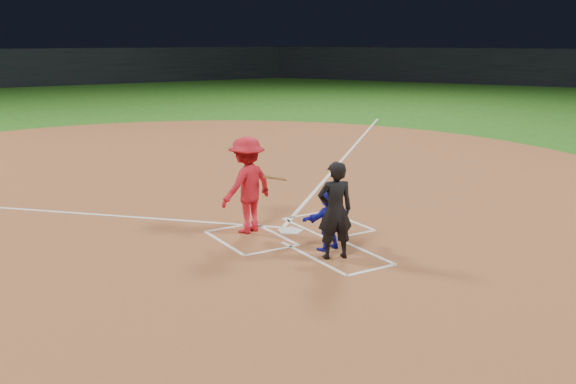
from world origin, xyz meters
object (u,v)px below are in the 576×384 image
umpire (335,210)px  batter_at_plate (247,185)px  catcher (329,219)px  home_plate (290,231)px

umpire → batter_at_plate: 2.44m
batter_at_plate → catcher: bearing=-66.7°
home_plate → umpire: bearing=84.3°
home_plate → batter_at_plate: batter_at_plate is taller
umpire → home_plate: bearing=-78.6°
catcher → batter_at_plate: batter_at_plate is taller
catcher → batter_at_plate: size_ratio=0.60×
catcher → batter_at_plate: 2.08m
catcher → umpire: bearing=58.9°
catcher → umpire: size_ratio=0.66×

